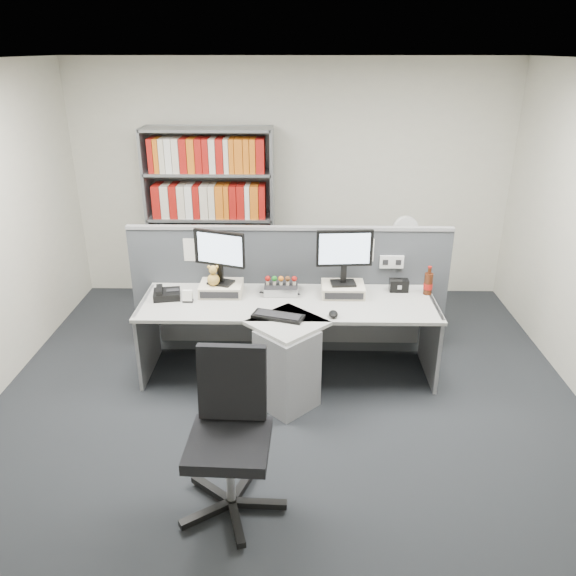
{
  "coord_description": "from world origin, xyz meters",
  "views": [
    {
      "loc": [
        0.09,
        -3.7,
        2.78
      ],
      "look_at": [
        0.0,
        0.65,
        0.92
      ],
      "focal_mm": 35.19,
      "sensor_mm": 36.0,
      "label": 1
    }
  ],
  "objects_px": {
    "desktop_pc": "(281,288)",
    "filing_cabinet": "(400,288)",
    "monitor_left": "(219,253)",
    "office_chair": "(230,429)",
    "cola_bottle": "(428,284)",
    "desk_calendar": "(188,297)",
    "mouse": "(333,314)",
    "desk_fan": "(405,232)",
    "shelving_unit": "(212,220)",
    "desk_phone": "(166,294)",
    "speaker": "(399,285)",
    "monitor_right": "(344,253)",
    "keyboard": "(278,316)",
    "desk": "(288,340)"
  },
  "relations": [
    {
      "from": "speaker",
      "to": "desk_phone",
      "type": "bearing_deg",
      "value": -174.76
    },
    {
      "from": "filing_cabinet",
      "to": "office_chair",
      "type": "xyz_separation_m",
      "value": [
        -1.53,
        -2.79,
        0.22
      ]
    },
    {
      "from": "keyboard",
      "to": "desk_fan",
      "type": "distance_m",
      "value": 1.99
    },
    {
      "from": "office_chair",
      "to": "desk_phone",
      "type": "bearing_deg",
      "value": 114.37
    },
    {
      "from": "speaker",
      "to": "desk_fan",
      "type": "height_order",
      "value": "desk_fan"
    },
    {
      "from": "desk",
      "to": "filing_cabinet",
      "type": "bearing_deg",
      "value": 49.39
    },
    {
      "from": "desk",
      "to": "mouse",
      "type": "height_order",
      "value": "mouse"
    },
    {
      "from": "desk_fan",
      "to": "monitor_right",
      "type": "bearing_deg",
      "value": -125.0
    },
    {
      "from": "monitor_right",
      "to": "filing_cabinet",
      "type": "xyz_separation_m",
      "value": [
        0.71,
        1.02,
        -0.77
      ]
    },
    {
      "from": "desk",
      "to": "shelving_unit",
      "type": "bearing_deg",
      "value": 115.96
    },
    {
      "from": "cola_bottle",
      "to": "desk_fan",
      "type": "distance_m",
      "value": 1.0
    },
    {
      "from": "desk_calendar",
      "to": "desk_fan",
      "type": "xyz_separation_m",
      "value": [
        2.08,
        1.2,
        0.22
      ]
    },
    {
      "from": "desk_calendar",
      "to": "cola_bottle",
      "type": "relative_size",
      "value": 0.41
    },
    {
      "from": "speaker",
      "to": "shelving_unit",
      "type": "relative_size",
      "value": 0.09
    },
    {
      "from": "keyboard",
      "to": "desk_phone",
      "type": "relative_size",
      "value": 1.7
    },
    {
      "from": "shelving_unit",
      "to": "desk_fan",
      "type": "height_order",
      "value": "shelving_unit"
    },
    {
      "from": "cola_bottle",
      "to": "desk_fan",
      "type": "xyz_separation_m",
      "value": [
        -0.06,
        0.99,
        0.17
      ]
    },
    {
      "from": "mouse",
      "to": "desk_calendar",
      "type": "distance_m",
      "value": 1.29
    },
    {
      "from": "desk",
      "to": "speaker",
      "type": "bearing_deg",
      "value": 25.14
    },
    {
      "from": "desktop_pc",
      "to": "filing_cabinet",
      "type": "xyz_separation_m",
      "value": [
        1.27,
        0.97,
        -0.41
      ]
    },
    {
      "from": "cola_bottle",
      "to": "office_chair",
      "type": "relative_size",
      "value": 0.25
    },
    {
      "from": "mouse",
      "to": "cola_bottle",
      "type": "height_order",
      "value": "cola_bottle"
    },
    {
      "from": "desk_phone",
      "to": "desk_calendar",
      "type": "xyz_separation_m",
      "value": [
        0.21,
        -0.08,
        0.01
      ]
    },
    {
      "from": "monitor_left",
      "to": "desktop_pc",
      "type": "xyz_separation_m",
      "value": [
        0.54,
        0.04,
        -0.35
      ]
    },
    {
      "from": "shelving_unit",
      "to": "office_chair",
      "type": "relative_size",
      "value": 1.89
    },
    {
      "from": "speaker",
      "to": "office_chair",
      "type": "xyz_separation_m",
      "value": [
        -1.34,
        -1.86,
        -0.21
      ]
    },
    {
      "from": "desktop_pc",
      "to": "cola_bottle",
      "type": "height_order",
      "value": "cola_bottle"
    },
    {
      "from": "speaker",
      "to": "desk_calendar",
      "type": "bearing_deg",
      "value": -171.78
    },
    {
      "from": "filing_cabinet",
      "to": "office_chair",
      "type": "bearing_deg",
      "value": -118.83
    },
    {
      "from": "desk_calendar",
      "to": "cola_bottle",
      "type": "distance_m",
      "value": 2.15
    },
    {
      "from": "desktop_pc",
      "to": "keyboard",
      "type": "distance_m",
      "value": 0.53
    },
    {
      "from": "keyboard",
      "to": "filing_cabinet",
      "type": "xyz_separation_m",
      "value": [
        1.28,
        1.5,
        -0.38
      ]
    },
    {
      "from": "monitor_left",
      "to": "office_chair",
      "type": "bearing_deg",
      "value": -81.14
    },
    {
      "from": "shelving_unit",
      "to": "cola_bottle",
      "type": "bearing_deg",
      "value": -33.68
    },
    {
      "from": "mouse",
      "to": "cola_bottle",
      "type": "bearing_deg",
      "value": 28.92
    },
    {
      "from": "desktop_pc",
      "to": "speaker",
      "type": "distance_m",
      "value": 1.08
    },
    {
      "from": "keyboard",
      "to": "desktop_pc",
      "type": "bearing_deg",
      "value": 89.0
    },
    {
      "from": "desk_calendar",
      "to": "shelving_unit",
      "type": "bearing_deg",
      "value": 90.63
    },
    {
      "from": "monitor_right",
      "to": "filing_cabinet",
      "type": "height_order",
      "value": "monitor_right"
    },
    {
      "from": "monitor_right",
      "to": "office_chair",
      "type": "distance_m",
      "value": 2.03
    },
    {
      "from": "desk_calendar",
      "to": "office_chair",
      "type": "bearing_deg",
      "value": -70.97
    },
    {
      "from": "desk",
      "to": "desktop_pc",
      "type": "bearing_deg",
      "value": 99.35
    },
    {
      "from": "desktop_pc",
      "to": "keyboard",
      "type": "relative_size",
      "value": 0.66
    },
    {
      "from": "monitor_right",
      "to": "speaker",
      "type": "relative_size",
      "value": 2.97
    },
    {
      "from": "keyboard",
      "to": "shelving_unit",
      "type": "height_order",
      "value": "shelving_unit"
    },
    {
      "from": "mouse",
      "to": "filing_cabinet",
      "type": "xyz_separation_m",
      "value": [
        0.82,
        1.47,
        -0.39
      ]
    },
    {
      "from": "desk_calendar",
      "to": "shelving_unit",
      "type": "xyz_separation_m",
      "value": [
        -0.02,
        1.65,
        0.21
      ]
    },
    {
      "from": "desk_calendar",
      "to": "cola_bottle",
      "type": "height_order",
      "value": "cola_bottle"
    },
    {
      "from": "keyboard",
      "to": "desk_phone",
      "type": "xyz_separation_m",
      "value": [
        -1.01,
        0.38,
        0.02
      ]
    },
    {
      "from": "desktop_pc",
      "to": "office_chair",
      "type": "bearing_deg",
      "value": -98.29
    }
  ]
}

